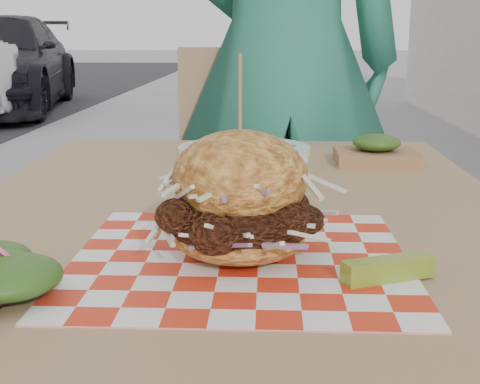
# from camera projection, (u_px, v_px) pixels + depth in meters

# --- Properties ---
(diner) EXTENTS (0.70, 0.48, 1.85)m
(diner) POSITION_uv_depth(u_px,v_px,m) (283.00, 58.00, 1.82)
(diner) COLOR #2A7B61
(diner) RESTS_ON ground
(patio_table) EXTENTS (0.80, 1.20, 0.75)m
(patio_table) POSITION_uv_depth(u_px,v_px,m) (233.00, 261.00, 0.96)
(patio_table) COLOR tan
(patio_table) RESTS_ON ground
(patio_chair) EXTENTS (0.42, 0.43, 0.95)m
(patio_chair) POSITION_uv_depth(u_px,v_px,m) (250.00, 192.00, 1.88)
(patio_chair) COLOR tan
(patio_chair) RESTS_ON ground
(paper_liner) EXTENTS (0.36, 0.36, 0.00)m
(paper_liner) POSITION_uv_depth(u_px,v_px,m) (240.00, 258.00, 0.72)
(paper_liner) COLOR red
(paper_liner) RESTS_ON patio_table
(sandwich) EXTENTS (0.19, 0.19, 0.22)m
(sandwich) POSITION_uv_depth(u_px,v_px,m) (240.00, 204.00, 0.71)
(sandwich) COLOR gold
(sandwich) RESTS_ON paper_liner
(pickle_spear) EXTENTS (0.10, 0.06, 0.02)m
(pickle_spear) POSITION_uv_depth(u_px,v_px,m) (388.00, 269.00, 0.66)
(pickle_spear) COLOR olive
(pickle_spear) RESTS_ON paper_liner
(place_setting) EXTENTS (0.27, 0.27, 0.02)m
(place_setting) POSITION_uv_depth(u_px,v_px,m) (244.00, 150.00, 1.36)
(place_setting) COLOR white
(place_setting) RESTS_ON patio_table
(kraft_tray) EXTENTS (0.15, 0.12, 0.06)m
(kraft_tray) POSITION_uv_depth(u_px,v_px,m) (376.00, 152.00, 1.25)
(kraft_tray) COLOR #966A44
(kraft_tray) RESTS_ON patio_table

